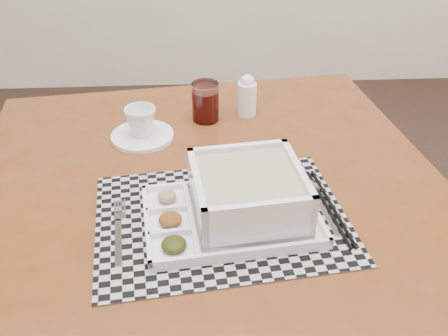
{
  "coord_description": "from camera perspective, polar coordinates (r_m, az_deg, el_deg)",
  "views": [
    {
      "loc": [
        -0.08,
        -0.49,
        1.35
      ],
      "look_at": [
        -0.03,
        0.32,
        0.81
      ],
      "focal_mm": 40.0,
      "sensor_mm": 36.0,
      "label": 1
    }
  ],
  "objects": [
    {
      "name": "saucer",
      "position": [
        1.21,
        -9.3,
        3.64
      ],
      "size": [
        0.15,
        0.15,
        0.01
      ],
      "primitive_type": "cylinder",
      "color": "white",
      "rests_on": "dining_table"
    },
    {
      "name": "juice_glass",
      "position": [
        1.26,
        -2.14,
        7.43
      ],
      "size": [
        0.07,
        0.07,
        0.1
      ],
      "color": "white",
      "rests_on": "dining_table"
    },
    {
      "name": "chopsticks",
      "position": [
        0.99,
        11.98,
        -4.33
      ],
      "size": [
        0.05,
        0.24,
        0.01
      ],
      "color": "black",
      "rests_on": "placemat"
    },
    {
      "name": "spoon",
      "position": [
        1.03,
        10.17,
        -2.65
      ],
      "size": [
        0.04,
        0.18,
        0.01
      ],
      "color": "silver",
      "rests_on": "placemat"
    },
    {
      "name": "fork",
      "position": [
        0.94,
        -11.77,
        -6.86
      ],
      "size": [
        0.04,
        0.19,
        0.0
      ],
      "color": "silver",
      "rests_on": "placemat"
    },
    {
      "name": "creamer_bottle",
      "position": [
        1.28,
        2.65,
        8.24
      ],
      "size": [
        0.05,
        0.05,
        0.11
      ],
      "color": "white",
      "rests_on": "dining_table"
    },
    {
      "name": "dining_table",
      "position": [
        1.09,
        -1.45,
        -4.97
      ],
      "size": [
        1.1,
        1.1,
        0.74
      ],
      "color": "#57280F",
      "rests_on": "ground"
    },
    {
      "name": "placemat",
      "position": [
        0.95,
        -0.27,
        -5.75
      ],
      "size": [
        0.51,
        0.4,
        0.0
      ],
      "primitive_type": "cube",
      "rotation": [
        0.0,
        0.0,
        0.12
      ],
      "color": "#9E9EA5",
      "rests_on": "dining_table"
    },
    {
      "name": "cup",
      "position": [
        1.2,
        -9.47,
        5.28
      ],
      "size": [
        0.09,
        0.09,
        0.07
      ],
      "primitive_type": "imported",
      "rotation": [
        0.0,
        0.0,
        -0.29
      ],
      "color": "white",
      "rests_on": "saucer"
    },
    {
      "name": "serving_tray",
      "position": [
        0.93,
        2.17,
        -3.64
      ],
      "size": [
        0.34,
        0.26,
        0.1
      ],
      "color": "white",
      "rests_on": "placemat"
    }
  ]
}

